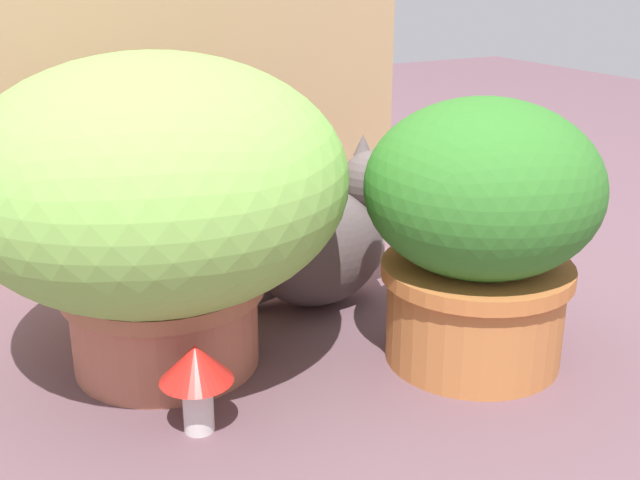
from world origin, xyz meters
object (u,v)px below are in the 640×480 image
(leafy_planter, at_px, (480,224))
(cat, at_px, (327,241))
(grass_planter, at_px, (157,195))
(mushroom_ornament_red, at_px, (196,371))

(leafy_planter, xyz_separation_m, cat, (-0.10, 0.31, -0.11))
(leafy_planter, height_order, cat, leafy_planter)
(grass_planter, bearing_deg, cat, 14.96)
(cat, height_order, mushroom_ornament_red, cat)
(grass_planter, distance_m, mushroom_ornament_red, 0.28)
(cat, bearing_deg, grass_planter, -165.04)
(grass_planter, relative_size, leafy_planter, 1.36)
(leafy_planter, bearing_deg, grass_planter, 153.67)
(cat, bearing_deg, mushroom_ornament_red, -140.49)
(grass_planter, height_order, mushroom_ornament_red, grass_planter)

